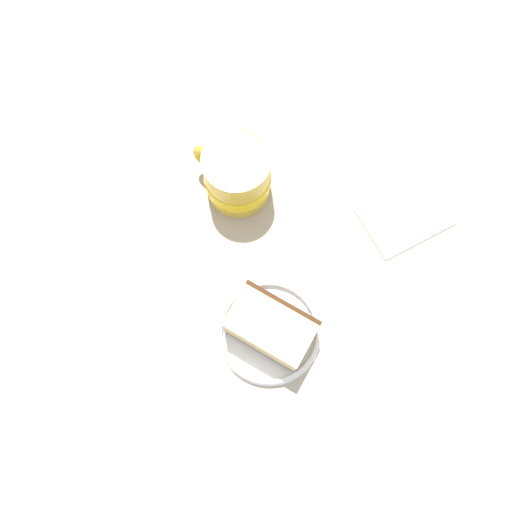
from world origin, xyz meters
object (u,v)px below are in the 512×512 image
Objects in this scene: folded_napkin at (405,216)px; small_plate at (269,332)px; tea_mug at (237,175)px; teaspoon at (107,303)px; cake_slice at (271,327)px.

small_plate is at bearing 82.94° from folded_napkin.
tea_mug reaches higher than teaspoon.
teaspoon is at bearing 59.67° from folded_napkin.
teaspoon is (19.62, 12.60, -0.45)cm from small_plate.
tea_mug is 1.14× the size of teaspoon.
tea_mug is at bearing -35.33° from small_plate.
cake_slice reaches higher than folded_napkin.
small_plate is 3.49cm from cake_slice.
tea_mug is (18.19, -12.89, 3.93)cm from small_plate.
cake_slice is at bearing 145.15° from tea_mug.
tea_mug is 0.99× the size of folded_napkin.
cake_slice is (0.06, -0.27, 3.48)cm from small_plate.
cake_slice is at bearing -77.25° from small_plate.
cake_slice is 26.80cm from folded_napkin.
small_plate is 1.19× the size of folded_napkin.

